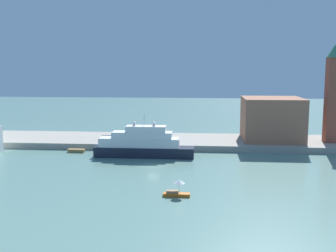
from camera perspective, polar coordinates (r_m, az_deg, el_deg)
ground at (r=89.24m, az=-2.05°, el=-5.62°), size 400.00×400.00×0.00m
quay_dock at (r=114.41m, az=-0.44°, el=-2.13°), size 110.00×20.09×1.58m
large_yacht at (r=98.13m, az=-3.56°, el=-2.58°), size 23.78×4.53×10.36m
small_motorboat at (r=68.72m, az=1.24°, el=-8.86°), size 4.48×1.83×2.86m
work_barge at (r=106.07m, az=-12.65°, el=-3.36°), size 4.23×1.41×0.82m
harbor_building at (r=115.05m, az=14.26°, el=0.97°), size 15.70×15.85×11.53m
bell_tower at (r=115.64m, az=21.96°, el=4.60°), size 4.34×4.34×25.51m
parked_car at (r=112.01m, az=-8.46°, el=-1.73°), size 4.40×1.86×1.37m
person_figure at (r=108.45m, az=-6.83°, el=-1.88°), size 0.36×0.36×1.82m
mooring_bollard at (r=105.55m, az=-1.61°, el=-2.37°), size 0.39×0.39×0.76m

